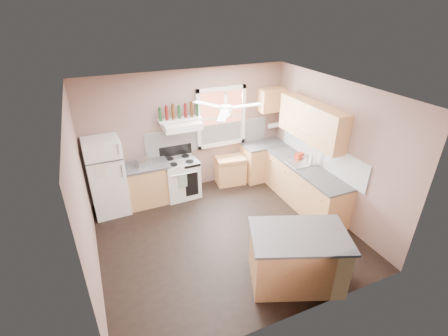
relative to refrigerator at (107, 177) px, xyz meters
name	(u,v)px	position (x,y,z in m)	size (l,w,h in m)	color
floor	(225,234)	(1.85, -1.66, -0.80)	(4.50, 4.50, 0.00)	black
ceiling	(226,92)	(1.85, -1.66, 1.90)	(4.50, 4.50, 0.00)	white
wall_back	(189,132)	(1.85, 0.36, 0.55)	(4.50, 0.05, 2.70)	#806258
wall_right	(333,150)	(4.13, -1.66, 0.55)	(0.05, 4.00, 2.70)	#806258
wall_left	(82,201)	(-0.42, -1.66, 0.55)	(0.05, 4.00, 2.70)	#806258
backsplash_back	(209,137)	(2.30, 0.33, 0.38)	(2.90, 0.03, 0.55)	white
backsplash_right	(320,152)	(4.09, -1.36, 0.38)	(0.03, 2.60, 0.55)	white
window_view	(221,117)	(2.60, 0.32, 0.80)	(1.00, 0.02, 1.20)	brown
window_frame	(221,117)	(2.60, 0.30, 0.80)	(1.16, 0.07, 1.36)	white
refrigerator	(107,177)	(0.00, 0.00, 0.00)	(0.68, 0.66, 1.60)	white
base_cabinet_left	(148,184)	(0.79, 0.04, -0.37)	(0.90, 0.60, 0.86)	tan
counter_left	(146,165)	(0.79, 0.04, 0.08)	(0.92, 0.62, 0.04)	#424244
toaster	(144,162)	(0.74, 0.00, 0.19)	(0.28, 0.16, 0.18)	silver
stove	(181,178)	(1.51, 0.03, -0.37)	(0.73, 0.64, 0.86)	white
range_hood	(182,125)	(1.62, 0.09, 0.82)	(0.78, 0.50, 0.14)	white
bottle_shelf	(180,119)	(1.62, 0.21, 0.92)	(0.90, 0.26, 0.03)	white
cart	(230,170)	(2.74, 0.09, -0.46)	(0.67, 0.45, 0.67)	tan
base_cabinet_corner	(263,161)	(3.60, 0.04, -0.37)	(1.00, 0.60, 0.86)	tan
base_cabinet_right	(304,186)	(3.80, -1.36, -0.37)	(0.60, 2.20, 0.86)	tan
counter_corner	(264,144)	(3.60, 0.04, 0.08)	(1.02, 0.62, 0.04)	#424244
counter_right	(306,168)	(3.79, -1.36, 0.08)	(0.62, 2.22, 0.04)	#424244
sink	(301,163)	(3.79, -1.16, 0.10)	(0.55, 0.45, 0.03)	silver
faucet	(307,158)	(3.95, -1.16, 0.17)	(0.03, 0.03, 0.14)	silver
upper_cabinet_right	(311,122)	(3.93, -1.16, 0.98)	(0.33, 1.80, 0.76)	tan
upper_cabinet_corner	(272,100)	(3.80, 0.17, 1.10)	(0.60, 0.33, 0.52)	tan
paper_towel	(274,126)	(3.92, 0.20, 0.45)	(0.12, 0.12, 0.26)	white
island	(297,259)	(2.41, -3.10, -0.37)	(1.35, 0.85, 0.86)	tan
island_top	(300,235)	(2.41, -3.10, 0.08)	(1.43, 0.93, 0.04)	#424244
ceiling_fan_hub	(226,108)	(1.85, -1.66, 1.65)	(0.20, 0.20, 0.08)	white
soap_bottle	(311,159)	(3.93, -1.31, 0.23)	(0.10, 0.10, 0.25)	silver
red_caddy	(299,155)	(3.91, -0.93, 0.15)	(0.18, 0.12, 0.10)	red
wine_bottles	(179,112)	(1.62, 0.21, 1.08)	(0.86, 0.06, 0.31)	#143819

